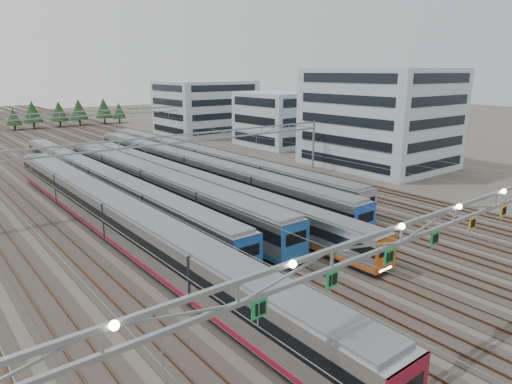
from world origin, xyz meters
TOP-DOWN VIEW (x-y plane):
  - ground at (0.00, 0.00)m, footprint 400.00×400.00m
  - track_bed at (0.00, 100.00)m, footprint 54.00×260.00m
  - train_a at (-11.25, 26.96)m, footprint 3.12×63.33m
  - train_b at (-6.75, 44.39)m, footprint 2.85×64.04m
  - train_c at (-2.25, 38.31)m, footprint 3.10×52.91m
  - train_d at (2.25, 37.77)m, footprint 2.60×63.17m
  - train_e at (6.75, 43.45)m, footprint 3.01×63.15m
  - train_f at (11.25, 48.03)m, footprint 2.95×65.75m
  - gantry_near at (-0.05, -0.12)m, footprint 56.36×0.61m
  - gantry_mid at (0.00, 40.00)m, footprint 56.36×0.36m
  - gantry_far at (0.00, 85.00)m, footprint 56.36×0.36m
  - depot_bldg_south at (38.52, 34.90)m, footprint 18.00×22.00m
  - depot_bldg_mid at (39.90, 62.49)m, footprint 14.00×16.00m
  - depot_bldg_north at (37.81, 89.39)m, footprint 22.00×18.00m

SIDE VIEW (x-z plane):
  - ground at x=0.00m, z-range 0.00..0.00m
  - track_bed at x=0.00m, z-range -1.22..4.20m
  - train_d at x=2.25m, z-range 0.25..3.63m
  - train_b at x=-6.75m, z-range 0.25..3.96m
  - train_f at x=11.25m, z-range 0.25..4.10m
  - train_e at x=6.75m, z-range 0.25..4.18m
  - train_c at x=-2.25m, z-range 0.25..4.30m
  - train_a at x=-11.25m, z-range 0.25..4.32m
  - depot_bldg_mid at x=39.90m, z-range 0.00..11.52m
  - gantry_mid at x=0.00m, z-range 2.39..10.39m
  - gantry_far at x=0.00m, z-range 2.39..10.39m
  - depot_bldg_north at x=37.81m, z-range 0.00..13.51m
  - gantry_near at x=-0.05m, z-range 3.05..11.13m
  - depot_bldg_south at x=38.52m, z-range 0.00..16.45m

